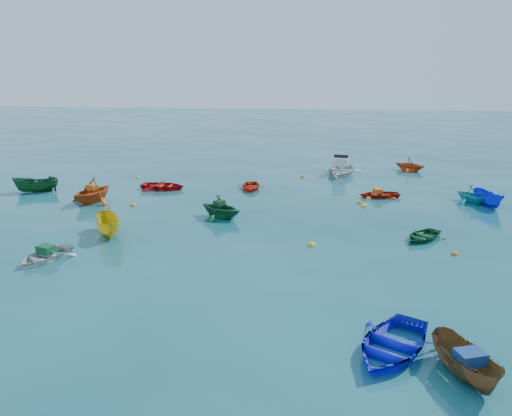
# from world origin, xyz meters

# --- Properties ---
(ground) EXTENTS (160.00, 160.00, 0.00)m
(ground) POSITION_xyz_m (0.00, 0.00, 0.00)
(ground) COLOR #094148
(ground) RESTS_ON ground
(dinghy_white_near) EXTENTS (2.70, 3.21, 0.57)m
(dinghy_white_near) POSITION_xyz_m (-8.67, -3.07, 0.00)
(dinghy_white_near) COLOR silver
(dinghy_white_near) RESTS_ON ground
(sampan_brown_mid) EXTENTS (1.90, 2.95, 1.07)m
(sampan_brown_mid) POSITION_xyz_m (7.56, -10.14, 0.00)
(sampan_brown_mid) COLOR brown
(sampan_brown_mid) RESTS_ON ground
(dinghy_blue_se) EXTENTS (4.06, 4.48, 0.76)m
(dinghy_blue_se) POSITION_xyz_m (5.72, -9.09, 0.00)
(dinghy_blue_se) COLOR #1116D8
(dinghy_blue_se) RESTS_ON ground
(dinghy_orange_w) EXTENTS (3.64, 3.93, 1.70)m
(dinghy_orange_w) POSITION_xyz_m (-10.68, 6.56, 0.00)
(dinghy_orange_w) COLOR #BC4411
(dinghy_orange_w) RESTS_ON ground
(sampan_yellow_mid) EXTENTS (2.37, 3.19, 1.16)m
(sampan_yellow_mid) POSITION_xyz_m (-7.15, 0.58, 0.00)
(sampan_yellow_mid) COLOR gold
(sampan_yellow_mid) RESTS_ON ground
(dinghy_green_e) EXTENTS (3.02, 3.12, 0.53)m
(dinghy_green_e) POSITION_xyz_m (8.81, 1.65, 0.00)
(dinghy_green_e) COLOR #135529
(dinghy_green_e) RESTS_ON ground
(dinghy_cyan_se) EXTENTS (2.91, 3.02, 1.22)m
(dinghy_cyan_se) POSITION_xyz_m (13.35, 9.18, 0.00)
(dinghy_cyan_se) COLOR teal
(dinghy_cyan_se) RESTS_ON ground
(dinghy_red_nw) EXTENTS (3.35, 2.55, 0.65)m
(dinghy_red_nw) POSITION_xyz_m (-7.27, 10.57, 0.00)
(dinghy_red_nw) COLOR #B1110E
(dinghy_red_nw) RESTS_ON ground
(dinghy_green_n) EXTENTS (3.44, 3.29, 1.41)m
(dinghy_green_n) POSITION_xyz_m (-1.96, 4.22, 0.00)
(dinghy_green_n) COLOR #13532B
(dinghy_green_n) RESTS_ON ground
(dinghy_red_ne) EXTENTS (2.98, 2.40, 0.55)m
(dinghy_red_ne) POSITION_xyz_m (7.69, 9.98, 0.00)
(dinghy_red_ne) COLOR #A61F0D
(dinghy_red_ne) RESTS_ON ground
(sampan_blue_far) EXTENTS (1.69, 2.88, 1.05)m
(sampan_blue_far) POSITION_xyz_m (14.19, 8.60, 0.00)
(sampan_blue_far) COLOR #1026CE
(sampan_blue_far) RESTS_ON ground
(dinghy_red_far) EXTENTS (2.16, 2.85, 0.55)m
(dinghy_red_far) POSITION_xyz_m (-1.09, 11.26, 0.00)
(dinghy_red_far) COLOR red
(dinghy_red_far) RESTS_ON ground
(dinghy_orange_far) EXTENTS (3.18, 3.07, 1.28)m
(dinghy_orange_far) POSITION_xyz_m (11.29, 19.01, 0.00)
(dinghy_orange_far) COLOR #BD4611
(dinghy_orange_far) RESTS_ON ground
(sampan_green_far) EXTENTS (3.20, 1.95, 1.16)m
(sampan_green_far) POSITION_xyz_m (-15.72, 8.76, 0.00)
(sampan_green_far) COLOR #10471F
(sampan_green_far) RESTS_ON ground
(motorboat_white) EXTENTS (3.86, 4.86, 1.51)m
(motorboat_white) POSITION_xyz_m (5.51, 16.94, 0.00)
(motorboat_white) COLOR silver
(motorboat_white) RESTS_ON ground
(tarp_green_a) EXTENTS (0.84, 0.73, 0.34)m
(tarp_green_a) POSITION_xyz_m (-8.64, -2.97, 0.46)
(tarp_green_a) COLOR #124B27
(tarp_green_a) RESTS_ON dinghy_white_near
(tarp_blue_a) EXTENTS (0.89, 0.78, 0.36)m
(tarp_blue_a) POSITION_xyz_m (7.61, -10.28, 0.72)
(tarp_blue_a) COLOR navy
(tarp_blue_a) RESTS_ON sampan_brown_mid
(tarp_orange_a) EXTENTS (0.75, 0.65, 0.31)m
(tarp_orange_a) POSITION_xyz_m (-10.67, 6.61, 1.00)
(tarp_orange_a) COLOR #C66D14
(tarp_orange_a) RESTS_ON dinghy_orange_w
(tarp_green_b) EXTENTS (0.68, 0.74, 0.29)m
(tarp_green_b) POSITION_xyz_m (-2.04, 4.26, 0.85)
(tarp_green_b) COLOR #0F3F1A
(tarp_green_b) RESTS_ON dinghy_green_n
(tarp_orange_b) EXTENTS (0.60, 0.72, 0.31)m
(tarp_orange_b) POSITION_xyz_m (7.59, 9.96, 0.43)
(tarp_orange_b) COLOR orange
(tarp_orange_b) RESTS_ON dinghy_red_ne
(buoy_ye_a) EXTENTS (0.37, 0.37, 0.37)m
(buoy_ye_a) POSITION_xyz_m (3.26, 0.09, 0.00)
(buoy_ye_a) COLOR yellow
(buoy_ye_a) RESTS_ON ground
(buoy_or_b) EXTENTS (0.29, 0.29, 0.29)m
(buoy_or_b) POSITION_xyz_m (9.84, -0.40, 0.00)
(buoy_or_b) COLOR #CF5F0B
(buoy_or_b) RESTS_ON ground
(buoy_ye_b) EXTENTS (0.34, 0.34, 0.34)m
(buoy_ye_b) POSITION_xyz_m (-15.62, 10.81, 0.00)
(buoy_ye_b) COLOR yellow
(buoy_ye_b) RESTS_ON ground
(buoy_or_c) EXTENTS (0.34, 0.34, 0.34)m
(buoy_or_c) POSITION_xyz_m (-7.83, 6.03, 0.00)
(buoy_or_c) COLOR orange
(buoy_or_c) RESTS_ON ground
(buoy_ye_c) EXTENTS (0.37, 0.37, 0.37)m
(buoy_ye_c) POSITION_xyz_m (6.48, 7.49, 0.00)
(buoy_ye_c) COLOR yellow
(buoy_ye_c) RESTS_ON ground
(buoy_or_d) EXTENTS (0.33, 0.33, 0.33)m
(buoy_or_d) POSITION_xyz_m (6.26, 8.27, 0.00)
(buoy_or_d) COLOR orange
(buoy_or_d) RESTS_ON ground
(buoy_ye_d) EXTENTS (0.31, 0.31, 0.31)m
(buoy_ye_d) POSITION_xyz_m (-10.25, 13.85, 0.00)
(buoy_ye_d) COLOR yellow
(buoy_ye_d) RESTS_ON ground
(buoy_or_e) EXTENTS (0.34, 0.34, 0.34)m
(buoy_or_e) POSITION_xyz_m (2.51, 15.47, 0.00)
(buoy_or_e) COLOR orange
(buoy_or_e) RESTS_ON ground
(buoy_ye_e) EXTENTS (0.33, 0.33, 0.33)m
(buoy_ye_e) POSITION_xyz_m (6.96, 9.41, 0.00)
(buoy_ye_e) COLOR yellow
(buoy_ye_e) RESTS_ON ground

